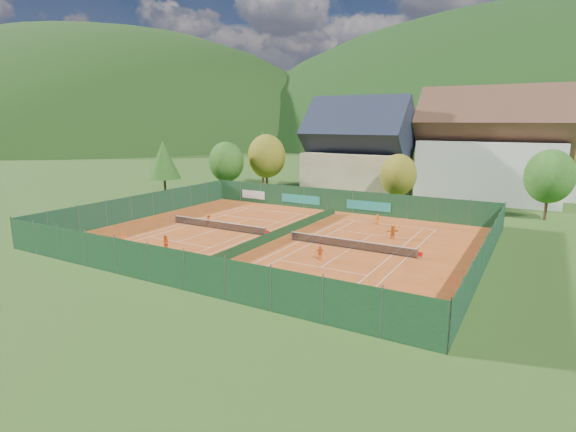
# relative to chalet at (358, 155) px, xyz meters

# --- Properties ---
(ground) EXTENTS (600.00, 600.00, 0.00)m
(ground) POSITION_rel_chalet_xyz_m (3.00, -30.00, -6.64)
(ground) COLOR #2B4E18
(ground) RESTS_ON ground
(clay_pad) EXTENTS (40.00, 32.00, 0.01)m
(clay_pad) POSITION_rel_chalet_xyz_m (3.00, -30.00, -6.62)
(clay_pad) COLOR #B64C1A
(clay_pad) RESTS_ON ground
(court_markings_left) EXTENTS (11.03, 23.83, 0.00)m
(court_markings_left) POSITION_rel_chalet_xyz_m (-5.00, -30.00, -6.61)
(court_markings_left) COLOR white
(court_markings_left) RESTS_ON ground
(court_markings_right) EXTENTS (11.03, 23.83, 0.00)m
(court_markings_right) POSITION_rel_chalet_xyz_m (11.00, -30.00, -6.61)
(court_markings_right) COLOR white
(court_markings_right) RESTS_ON ground
(tennis_net_left) EXTENTS (13.30, 0.10, 1.02)m
(tennis_net_left) POSITION_rel_chalet_xyz_m (-4.85, -30.00, -6.12)
(tennis_net_left) COLOR #59595B
(tennis_net_left) RESTS_ON ground
(tennis_net_right) EXTENTS (13.30, 0.10, 1.02)m
(tennis_net_right) POSITION_rel_chalet_xyz_m (11.15, -30.00, -6.12)
(tennis_net_right) COLOR #59595B
(tennis_net_right) RESTS_ON ground
(court_divider) EXTENTS (0.03, 28.80, 1.00)m
(court_divider) POSITION_rel_chalet_xyz_m (3.00, -30.00, -6.12)
(court_divider) COLOR #153A1C
(court_divider) RESTS_ON ground
(fence_north) EXTENTS (40.00, 0.10, 3.00)m
(fence_north) POSITION_rel_chalet_xyz_m (2.54, -14.01, -5.16)
(fence_north) COLOR #153A1F
(fence_north) RESTS_ON ground
(fence_south) EXTENTS (40.00, 0.04, 3.00)m
(fence_south) POSITION_rel_chalet_xyz_m (3.00, -46.00, -5.12)
(fence_south) COLOR #14381C
(fence_south) RESTS_ON ground
(fence_west) EXTENTS (0.04, 32.00, 3.00)m
(fence_west) POSITION_rel_chalet_xyz_m (-17.00, -30.00, -5.12)
(fence_west) COLOR #163D25
(fence_west) RESTS_ON ground
(fence_east) EXTENTS (0.09, 32.00, 3.00)m
(fence_east) POSITION_rel_chalet_xyz_m (23.00, -29.95, -5.14)
(fence_east) COLOR #153C23
(fence_east) RESTS_ON ground
(chalet) EXTENTS (16.20, 12.00, 16.00)m
(chalet) POSITION_rel_chalet_xyz_m (0.00, 0.00, 0.00)
(chalet) COLOR beige
(chalet) RESTS_ON ground
(hotel_block_a) EXTENTS (21.60, 11.00, 17.25)m
(hotel_block_a) POSITION_rel_chalet_xyz_m (19.00, 6.00, 0.76)
(hotel_block_a) COLOR silver
(hotel_block_a) RESTS_ON ground
(tree_west_front) EXTENTS (5.72, 5.72, 8.69)m
(tree_west_front) POSITION_rel_chalet_xyz_m (-19.00, -10.00, -1.23)
(tree_west_front) COLOR #492C1A
(tree_west_front) RESTS_ON ground
(tree_west_mid) EXTENTS (6.44, 6.44, 9.78)m
(tree_west_mid) POSITION_rel_chalet_xyz_m (-15.00, -4.00, -0.56)
(tree_west_mid) COLOR #432918
(tree_west_mid) RESTS_ON ground
(tree_west_back) EXTENTS (5.60, 5.60, 10.00)m
(tree_west_back) POSITION_rel_chalet_xyz_m (-21.00, 4.00, 0.11)
(tree_west_back) COLOR #412717
(tree_west_back) RESTS_ON ground
(tree_center) EXTENTS (5.01, 5.01, 7.60)m
(tree_center) POSITION_rel_chalet_xyz_m (9.00, -8.00, -1.91)
(tree_center) COLOR #432B17
(tree_center) RESTS_ON ground
(tree_east_front) EXTENTS (5.72, 5.72, 8.69)m
(tree_east_front) POSITION_rel_chalet_xyz_m (27.00, -6.00, -1.23)
(tree_east_front) COLOR #452F18
(tree_east_front) RESTS_ON ground
(tree_west_side) EXTENTS (5.04, 5.04, 9.00)m
(tree_west_side) POSITION_rel_chalet_xyz_m (-25.00, -18.00, -0.56)
(tree_west_side) COLOR #452B18
(tree_west_side) RESTS_ON ground
(tree_east_back) EXTENTS (7.15, 7.15, 10.86)m
(tree_east_back) POSITION_rel_chalet_xyz_m (29.00, 10.00, 0.12)
(tree_east_back) COLOR #442918
(tree_east_back) RESTS_ON ground
(mountain_backdrop) EXTENTS (820.00, 530.00, 242.00)m
(mountain_backdrop) POSITION_rel_chalet_xyz_m (31.54, 203.48, -46.26)
(mountain_backdrop) COLOR black
(mountain_backdrop) RESTS_ON ground
(ball_hopper) EXTENTS (0.34, 0.34, 0.80)m
(ball_hopper) POSITION_rel_chalet_xyz_m (16.69, -42.44, -6.07)
(ball_hopper) COLOR slate
(ball_hopper) RESTS_ON ground
(loose_ball_0) EXTENTS (0.07, 0.07, 0.07)m
(loose_ball_0) POSITION_rel_chalet_xyz_m (-6.94, -38.13, -6.59)
(loose_ball_0) COLOR #CCD833
(loose_ball_0) RESTS_ON ground
(loose_ball_1) EXTENTS (0.07, 0.07, 0.07)m
(loose_ball_1) POSITION_rel_chalet_xyz_m (10.86, -42.23, -6.59)
(loose_ball_1) COLOR #CCD833
(loose_ball_1) RESTS_ON ground
(loose_ball_2) EXTENTS (0.07, 0.07, 0.07)m
(loose_ball_2) POSITION_rel_chalet_xyz_m (5.10, -25.14, -6.59)
(loose_ball_2) COLOR #CCD833
(loose_ball_2) RESTS_ON ground
(player_left_near) EXTENTS (0.63, 0.50, 1.49)m
(player_left_near) POSITION_rel_chalet_xyz_m (-8.20, -40.43, -5.88)
(player_left_near) COLOR #F95E16
(player_left_near) RESTS_ON ground
(player_left_mid) EXTENTS (0.75, 0.61, 1.44)m
(player_left_mid) POSITION_rel_chalet_xyz_m (-3.97, -39.12, -5.91)
(player_left_mid) COLOR #F25615
(player_left_mid) RESTS_ON ground
(player_left_far) EXTENTS (0.91, 0.54, 1.38)m
(player_left_far) POSITION_rel_chalet_xyz_m (-7.03, -29.18, -5.94)
(player_left_far) COLOR #E85714
(player_left_far) RESTS_ON ground
(player_right_near) EXTENTS (0.83, 0.67, 1.32)m
(player_right_near) POSITION_rel_chalet_xyz_m (10.02, -34.58, -5.97)
(player_right_near) COLOR #F75016
(player_right_near) RESTS_ON ground
(player_right_far_a) EXTENTS (0.65, 0.47, 1.23)m
(player_right_far_a) POSITION_rel_chalet_xyz_m (9.86, -18.78, -6.01)
(player_right_far_a) COLOR orange
(player_right_far_a) RESTS_ON ground
(player_right_far_b) EXTENTS (1.40, 1.08, 1.47)m
(player_right_far_b) POSITION_rel_chalet_xyz_m (13.43, -24.38, -5.89)
(player_right_far_b) COLOR orange
(player_right_far_b) RESTS_ON ground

